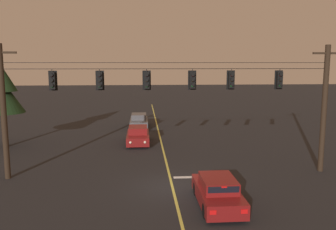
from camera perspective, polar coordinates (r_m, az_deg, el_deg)
ground_plane at (r=19.22m, az=0.73°, el=-11.66°), size 180.00×180.00×0.00m
lane_centre_stripe at (r=27.05m, az=-0.80°, el=-5.70°), size 0.14×60.00×0.01m
stop_bar_paint at (r=20.96m, az=5.60°, el=-9.97°), size 3.40×0.36×0.01m
signal_span_assembly at (r=20.41m, az=0.21°, el=1.10°), size 20.54×0.32×7.68m
traffic_light_leftmost at (r=20.80m, az=-18.31°, el=5.32°), size 0.48×0.41×1.22m
traffic_light_left_inner at (r=20.33m, az=-11.06°, el=5.53°), size 0.48×0.41×1.22m
traffic_light_centre at (r=20.19m, az=-3.48°, el=5.65°), size 0.48×0.41×1.22m
traffic_light_right_inner at (r=20.40m, az=4.00°, el=5.67°), size 0.48×0.41×1.22m
traffic_light_rightmost at (r=20.85m, az=10.25°, el=5.62°), size 0.48×0.41×1.22m
traffic_light_far_right at (r=21.76m, az=17.68°, el=5.47°), size 0.48×0.41×1.22m
car_waiting_near_lane at (r=16.89m, az=8.05°, el=-12.30°), size 1.80×4.33×1.39m
car_oncoming_lead at (r=29.28m, az=-4.90°, el=-3.35°), size 1.80×4.42×1.39m
car_oncoming_trailing at (r=36.57m, az=-4.75°, el=-0.98°), size 1.80×4.42×1.39m
tree_verge_near at (r=30.18m, az=-25.46°, el=3.59°), size 3.39×3.39×6.65m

